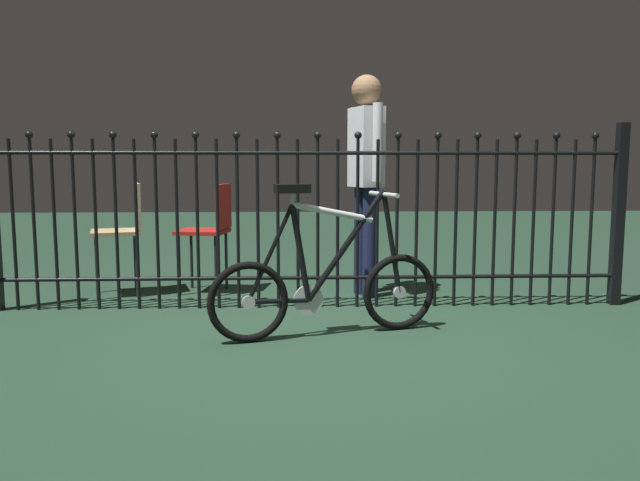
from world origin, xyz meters
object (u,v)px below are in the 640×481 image
Objects in this scene: bicycle at (326,284)px; person_visitor at (366,165)px; chair_tan at (125,225)px; chair_red at (211,225)px.

person_visitor reaches higher than bicycle.
chair_tan is 1.92m from person_visitor.
chair_red is 0.51× the size of person_visitor.
bicycle is 1.39m from person_visitor.
chair_red is 0.99× the size of chair_tan.
chair_red is 0.66m from chair_tan.
person_visitor reaches higher than chair_tan.
person_visitor is (1.86, -0.11, 0.46)m from chair_tan.
bicycle is at bearing -40.11° from chair_tan.
chair_tan reaches higher than chair_red.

